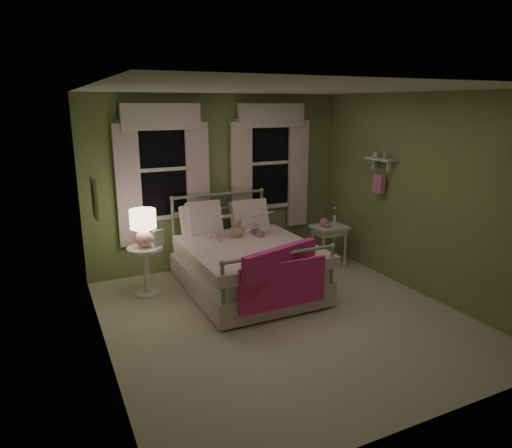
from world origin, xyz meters
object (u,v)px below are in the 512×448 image
table_lamp (143,224)px  bed (245,263)px  teddy_bear (237,228)px  nightstand_left (146,264)px  child_left (214,219)px  child_right (250,216)px  nightstand_right (329,232)px

table_lamp → bed: bearing=-18.6°
teddy_bear → table_lamp: table_lamp is taller
teddy_bear → nightstand_left: teddy_bear is taller
teddy_bear → child_left: bearing=150.5°
child_left → bed: bearing=131.2°
child_left → table_lamp: bearing=9.8°
child_left → table_lamp: 0.96m
teddy_bear → table_lamp: size_ratio=0.64×
child_right → nightstand_left: size_ratio=1.02×
table_lamp → nightstand_right: size_ratio=0.77×
nightstand_right → child_right: bearing=173.1°
teddy_bear → table_lamp: bearing=173.4°
bed → nightstand_left: 1.31m
nightstand_left → nightstand_right: (2.78, -0.14, 0.13)m
nightstand_left → table_lamp: table_lamp is taller
nightstand_left → table_lamp: 0.54m
table_lamp → nightstand_right: (2.78, -0.14, -0.40)m
child_left → teddy_bear: 0.35m
bed → table_lamp: size_ratio=4.12×
nightstand_left → teddy_bear: bearing=-6.6°
child_right → table_lamp: 1.52m
bed → child_left: size_ratio=2.89×
table_lamp → nightstand_left: bearing=90.0°
bed → table_lamp: bed is taller
bed → table_lamp: 1.43m
table_lamp → child_right: bearing=0.6°
teddy_bear → nightstand_left: bearing=173.4°
teddy_bear → bed: bearing=-91.2°
bed → child_left: child_left is taller
child_right → nightstand_right: size_ratio=1.03×
bed → teddy_bear: bed is taller
bed → table_lamp: bearing=161.4°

